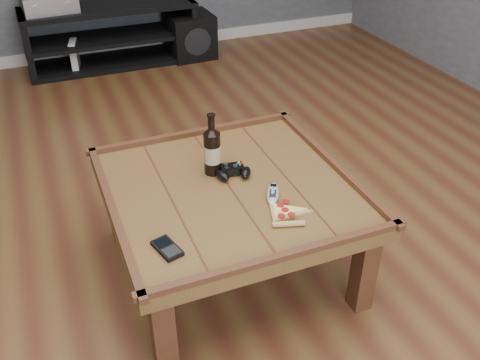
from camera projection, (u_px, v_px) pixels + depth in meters
name	position (u px, v px, depth m)	size (l,w,h in m)	color
ground	(231.00, 267.00, 2.47)	(6.00, 6.00, 0.00)	#4F2716
baseboard	(109.00, 49.00, 4.75)	(5.00, 0.02, 0.10)	silver
coffee_table	(230.00, 198.00, 2.25)	(1.03, 1.03, 0.48)	brown
media_console	(112.00, 36.00, 4.46)	(1.40, 0.45, 0.50)	black
beer_bottle	(212.00, 150.00, 2.25)	(0.07, 0.07, 0.28)	black
game_controller	(233.00, 172.00, 2.28)	(0.17, 0.13, 0.05)	black
pizza_slice	(286.00, 213.00, 2.06)	(0.19, 0.25, 0.02)	tan
smartphone	(167.00, 248.00, 1.89)	(0.10, 0.14, 0.02)	black
remote_control	(273.00, 193.00, 2.16)	(0.12, 0.17, 0.02)	#9FA6AC
av_receiver	(49.00, 2.00, 4.14)	(0.42, 0.37, 0.14)	black
subwoofer	(190.00, 35.00, 4.65)	(0.38, 0.39, 0.37)	black
game_console	(75.00, 58.00, 4.39)	(0.16, 0.23, 0.26)	slate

